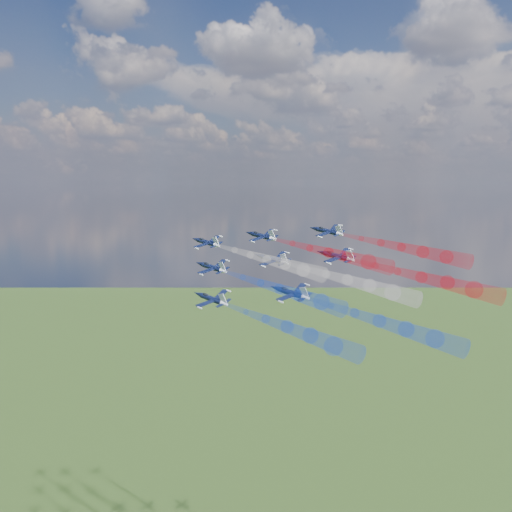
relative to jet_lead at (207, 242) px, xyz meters
The scene contains 16 objects.
jet_lead is the anchor object (origin of this frame).
trail_lead 24.81m from the jet_lead, 13.48° to the right, with size 4.23×38.41×4.23m, color white, non-canonical shape.
jet_inner_left 16.56m from the jet_lead, 49.51° to the right, with size 10.15×12.69×3.38m, color black, non-canonical shape.
trail_inner_left 39.30m from the jet_lead, 27.36° to the right, with size 4.23×38.41×4.23m, color blue, non-canonical shape.
jet_inner_right 16.56m from the jet_lead, 26.54° to the left, with size 10.15×12.69×3.38m, color black, non-canonical shape.
trail_inner_right 38.71m from the jet_lead, ahead, with size 4.23×38.41×4.23m, color red, non-canonical shape.
jet_outer_left 33.61m from the jet_lead, 52.62° to the right, with size 10.15×12.69×3.38m, color black, non-canonical shape.
trail_outer_left 54.98m from the jet_lead, 35.63° to the right, with size 4.23×38.41×4.23m, color blue, non-canonical shape.
jet_center_third 25.10m from the jet_lead, ahead, with size 10.15×12.69×3.38m, color black, non-canonical shape.
trail_center_third 49.87m from the jet_lead, 11.13° to the right, with size 4.23×38.41×4.23m, color white, non-canonical shape.
jet_outer_right 36.01m from the jet_lead, 28.62° to the left, with size 10.15×12.69×3.38m, color black, non-canonical shape.
trail_outer_right 56.60m from the jet_lead, 11.65° to the left, with size 4.23×38.41×4.23m, color red, non-canonical shape.
jet_rear_left 42.89m from the jet_lead, 26.02° to the right, with size 10.15×12.69×3.38m, color black, non-canonical shape.
trail_rear_left 67.27m from the jet_lead, 21.39° to the right, with size 4.23×38.41×4.23m, color blue, non-canonical shape.
jet_rear_right 41.31m from the jet_lead, ahead, with size 10.15×12.69×3.38m, color black, non-canonical shape.
trail_rear_right 65.54m from the jet_lead, ahead, with size 4.23×38.41×4.23m, color red, non-canonical shape.
Camera 1 is at (58.09, -140.88, 177.64)m, focal length 40.98 mm.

